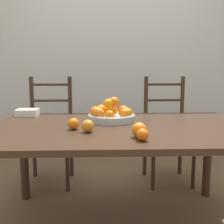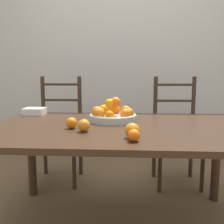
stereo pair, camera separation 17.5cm
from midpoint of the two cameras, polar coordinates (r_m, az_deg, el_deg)
name	(u,v)px [view 1 (the left image)]	position (r m, az deg, el deg)	size (l,w,h in m)	color
wall_back	(112,54)	(3.24, -1.56, 12.58)	(8.00, 0.06, 2.60)	beige
dining_table	(121,137)	(1.73, -0.92, -5.56)	(1.73, 1.09, 0.73)	#382316
fruit_bowl	(111,114)	(1.86, -2.86, -0.56)	(0.34, 0.34, 0.17)	#B2B7B2
orange_loose_0	(139,130)	(1.40, 2.35, -3.94)	(0.08, 0.08, 0.08)	orange
orange_loose_1	(143,135)	(1.32, 2.94, -5.00)	(0.06, 0.06, 0.06)	orange
orange_loose_2	(88,126)	(1.53, -8.58, -3.06)	(0.07, 0.07, 0.07)	orange
orange_loose_3	(73,124)	(1.62, -11.46, -2.55)	(0.07, 0.07, 0.07)	orange
chair_left	(50,134)	(2.64, -15.29, -4.62)	(0.43, 0.41, 1.03)	#382619
chair_right	(167,133)	(2.63, 10.06, -4.50)	(0.44, 0.42, 1.03)	#382619
book_stack	(27,113)	(2.22, -20.10, -0.13)	(0.16, 0.14, 0.06)	silver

